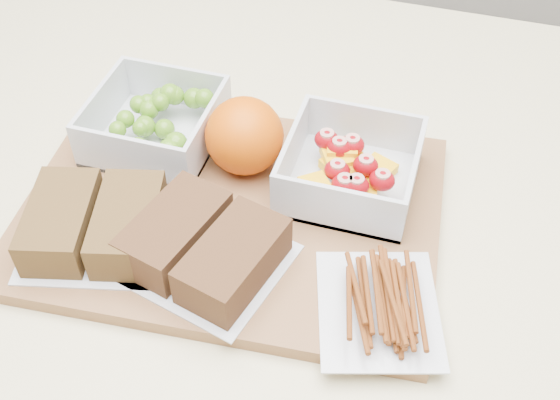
% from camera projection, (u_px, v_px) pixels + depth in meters
% --- Properties ---
extents(cutting_board, '(0.44, 0.33, 0.02)m').
position_uv_depth(cutting_board, '(231.00, 212.00, 0.72)').
color(cutting_board, brown).
rests_on(cutting_board, counter).
extents(grape_container, '(0.13, 0.13, 0.06)m').
position_uv_depth(grape_container, '(158.00, 122.00, 0.77)').
color(grape_container, silver).
rests_on(grape_container, cutting_board).
extents(fruit_container, '(0.13, 0.13, 0.06)m').
position_uv_depth(fruit_container, '(350.00, 170.00, 0.72)').
color(fruit_container, silver).
rests_on(fruit_container, cutting_board).
extents(orange, '(0.08, 0.08, 0.08)m').
position_uv_depth(orange, '(244.00, 136.00, 0.73)').
color(orange, '#DF5505').
rests_on(orange, cutting_board).
extents(sandwich_bag_left, '(0.17, 0.15, 0.04)m').
position_uv_depth(sandwich_bag_left, '(95.00, 224.00, 0.67)').
color(sandwich_bag_left, silver).
rests_on(sandwich_bag_left, cutting_board).
extents(sandwich_bag_center, '(0.17, 0.16, 0.04)m').
position_uv_depth(sandwich_bag_center, '(204.00, 247.00, 0.65)').
color(sandwich_bag_center, silver).
rests_on(sandwich_bag_center, cutting_board).
extents(pretzel_bag, '(0.14, 0.15, 0.03)m').
position_uv_depth(pretzel_bag, '(380.00, 300.00, 0.62)').
color(pretzel_bag, silver).
rests_on(pretzel_bag, cutting_board).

